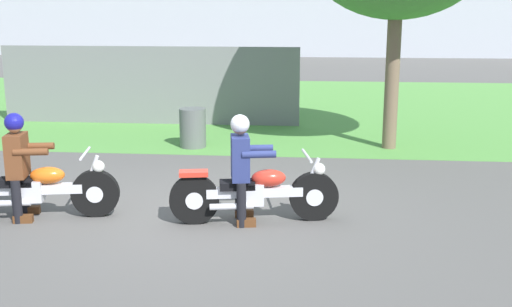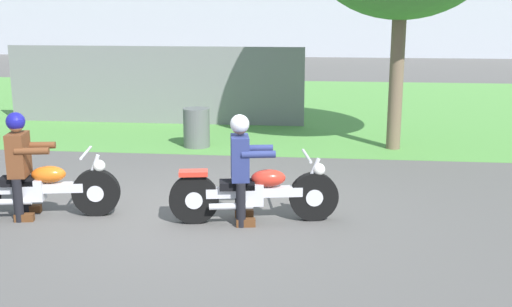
{
  "view_description": "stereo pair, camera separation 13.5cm",
  "coord_description": "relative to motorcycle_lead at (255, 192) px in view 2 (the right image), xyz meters",
  "views": [
    {
      "loc": [
        1.48,
        -7.81,
        2.7
      ],
      "look_at": [
        0.74,
        0.01,
        0.85
      ],
      "focal_mm": 44.05,
      "sensor_mm": 36.0,
      "label": 1
    },
    {
      "loc": [
        1.61,
        -7.79,
        2.7
      ],
      "look_at": [
        0.74,
        0.01,
        0.85
      ],
      "focal_mm": 44.05,
      "sensor_mm": 36.0,
      "label": 2
    }
  ],
  "objects": [
    {
      "name": "motorcycle_lead",
      "position": [
        0.0,
        0.0,
        0.0
      ],
      "size": [
        2.15,
        0.73,
        0.87
      ],
      "rotation": [
        0.0,
        0.0,
        0.18
      ],
      "color": "black",
      "rests_on": "ground"
    },
    {
      "name": "rider_follow",
      "position": [
        -3.02,
        -0.15,
        0.42
      ],
      "size": [
        0.6,
        0.53,
        1.39
      ],
      "rotation": [
        0.0,
        0.0,
        0.18
      ],
      "color": "black",
      "rests_on": "ground"
    },
    {
      "name": "grass_verge",
      "position": [
        -0.74,
        9.56,
        -0.38
      ],
      "size": [
        60.0,
        12.0,
        0.01
      ],
      "primitive_type": "cube",
      "color": "#549342",
      "rests_on": "ground"
    },
    {
      "name": "ground",
      "position": [
        -0.74,
        0.19,
        -0.39
      ],
      "size": [
        120.0,
        120.0,
        0.0
      ],
      "primitive_type": "plane",
      "color": "#565451"
    },
    {
      "name": "rider_lead",
      "position": [
        -0.17,
        -0.03,
        0.43
      ],
      "size": [
        0.6,
        0.53,
        1.39
      ],
      "rotation": [
        0.0,
        0.0,
        0.18
      ],
      "color": "black",
      "rests_on": "ground"
    },
    {
      "name": "trash_can",
      "position": [
        -1.63,
        4.24,
        -0.01
      ],
      "size": [
        0.51,
        0.51,
        0.76
      ],
      "primitive_type": "cylinder",
      "color": "#595E5B",
      "rests_on": "ground"
    },
    {
      "name": "fence_segment",
      "position": [
        -3.12,
        6.64,
        0.51
      ],
      "size": [
        7.0,
        0.06,
        1.8
      ],
      "primitive_type": "cube",
      "color": "slate",
      "rests_on": "ground"
    },
    {
      "name": "motorcycle_follow",
      "position": [
        -2.85,
        -0.12,
        -0.0
      ],
      "size": [
        2.15,
        0.73,
        0.87
      ],
      "rotation": [
        0.0,
        0.0,
        0.18
      ],
      "color": "black",
      "rests_on": "ground"
    }
  ]
}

